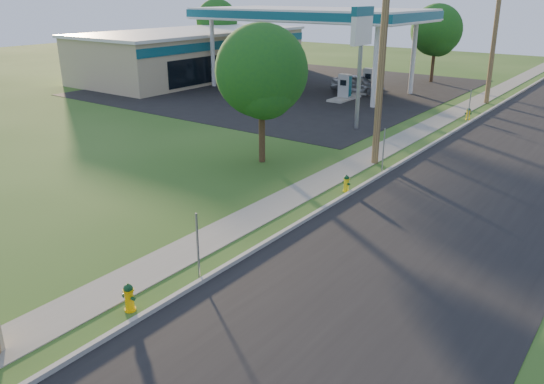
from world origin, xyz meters
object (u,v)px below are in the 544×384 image
(fuel_pump_se, at_px, (369,83))
(hydrant_near, at_px, (129,297))
(price_pylon, at_px, (362,33))
(hydrant_far, at_px, (468,114))
(tree_lot, at_px, (437,32))
(utility_pole_mid, at_px, (382,56))
(tree_verge, at_px, (262,75))
(car_silver, at_px, (358,84))
(tree_back, at_px, (217,22))
(fuel_pump_sw, at_px, (278,74))
(fuel_pump_nw, at_px, (251,79))
(hydrant_mid, at_px, (346,183))
(utility_pole_far, at_px, (495,35))
(fuel_pump_ne, at_px, (345,90))

(fuel_pump_se, xyz_separation_m, hydrant_near, (9.46, -32.03, -0.34))
(price_pylon, height_order, hydrant_far, price_pylon)
(price_pylon, relative_size, tree_lot, 1.02)
(utility_pole_mid, height_order, tree_verge, utility_pole_mid)
(price_pylon, xyz_separation_m, car_silver, (-5.54, 10.64, -4.70))
(price_pylon, distance_m, tree_back, 32.95)
(fuel_pump_sw, xyz_separation_m, tree_lot, (11.26, 7.98, 3.60))
(fuel_pump_nw, bearing_deg, hydrant_near, -56.63)
(tree_verge, bearing_deg, tree_back, 135.00)
(price_pylon, height_order, hydrant_mid, price_pylon)
(fuel_pump_nw, bearing_deg, hydrant_mid, -42.62)
(tree_lot, xyz_separation_m, hydrant_near, (7.20, -40.01, -3.93))
(tree_verge, distance_m, tree_lot, 28.13)
(utility_pole_mid, bearing_deg, hydrant_near, -87.86)
(tree_verge, bearing_deg, car_silver, 104.90)
(utility_pole_mid, distance_m, fuel_pump_nw, 22.52)
(utility_pole_mid, xyz_separation_m, fuel_pump_sw, (-17.90, 17.00, -4.23))
(utility_pole_far, xyz_separation_m, tree_lot, (-6.64, 6.98, -0.48))
(hydrant_near, xyz_separation_m, hydrant_mid, (0.23, 10.83, -0.03))
(utility_pole_far, relative_size, tree_verge, 1.49)
(fuel_pump_ne, relative_size, tree_verge, 0.50)
(fuel_pump_ne, height_order, fuel_pump_sw, same)
(fuel_pump_se, height_order, tree_lot, tree_lot)
(utility_pole_mid, relative_size, hydrant_far, 12.35)
(fuel_pump_nw, bearing_deg, fuel_pump_se, 23.96)
(fuel_pump_ne, relative_size, tree_back, 0.46)
(tree_verge, xyz_separation_m, hydrant_far, (5.02, 14.83, -3.72))
(utility_pole_far, bearing_deg, utility_pole_mid, -90.00)
(utility_pole_mid, distance_m, hydrant_mid, 6.28)
(car_silver, bearing_deg, hydrant_near, -166.80)
(utility_pole_mid, bearing_deg, price_pylon, 125.34)
(tree_back, height_order, hydrant_mid, tree_back)
(fuel_pump_ne, relative_size, fuel_pump_se, 1.00)
(utility_pole_far, height_order, fuel_pump_sw, utility_pole_far)
(fuel_pump_se, height_order, hydrant_far, fuel_pump_se)
(price_pylon, xyz_separation_m, hydrant_near, (4.46, -20.53, -5.05))
(fuel_pump_ne, distance_m, fuel_pump_se, 4.00)
(fuel_pump_se, height_order, car_silver, fuel_pump_se)
(tree_lot, relative_size, hydrant_far, 8.46)
(fuel_pump_se, distance_m, hydrant_near, 33.40)
(hydrant_far, height_order, car_silver, car_silver)
(hydrant_near, bearing_deg, fuel_pump_se, 106.46)
(hydrant_far, bearing_deg, hydrant_near, -90.26)
(fuel_pump_nw, distance_m, tree_lot, 16.83)
(utility_pole_mid, relative_size, fuel_pump_ne, 3.06)
(utility_pole_far, relative_size, price_pylon, 1.39)
(tree_back, distance_m, car_silver, 23.42)
(fuel_pump_sw, height_order, hydrant_mid, fuel_pump_sw)
(fuel_pump_se, relative_size, hydrant_near, 4.05)
(fuel_pump_sw, bearing_deg, tree_lot, 35.32)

